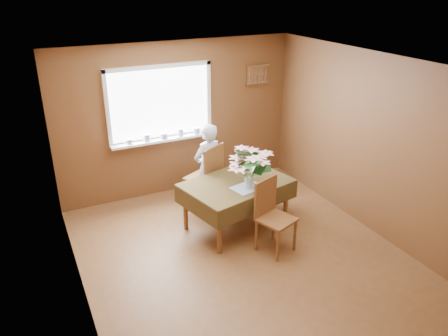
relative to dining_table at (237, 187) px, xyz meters
name	(u,v)px	position (x,y,z in m)	size (l,w,h in m)	color
floor	(242,255)	(-0.28, -0.71, -0.63)	(4.50, 4.50, 0.00)	brown
ceiling	(246,65)	(-0.28, -0.71, 1.87)	(4.50, 4.50, 0.00)	white
wall_back	(178,119)	(-0.28, 1.54, 0.62)	(4.00, 4.00, 0.00)	brown
wall_front	(380,274)	(-0.28, -2.96, 0.62)	(4.00, 4.00, 0.00)	brown
wall_left	(72,204)	(-2.28, -0.71, 0.62)	(4.50, 4.50, 0.00)	brown
wall_right	(370,144)	(1.72, -0.71, 0.62)	(4.50, 4.50, 0.00)	brown
window_assembly	(162,116)	(-0.57, 1.48, 0.73)	(1.72, 0.20, 1.22)	white
spoon_rack	(257,75)	(1.17, 1.50, 1.22)	(0.44, 0.05, 0.33)	brown
dining_table	(237,187)	(0.00, 0.00, 0.00)	(1.65, 1.30, 0.72)	brown
chair_far	(208,175)	(-0.16, 0.66, -0.05)	(0.62, 0.62, 1.07)	brown
chair_near	(271,213)	(0.15, -0.71, -0.09)	(0.54, 0.54, 0.99)	brown
seated_woman	(208,168)	(-0.15, 0.66, 0.07)	(0.51, 0.34, 1.40)	white
flower_bouquet	(249,164)	(0.08, -0.22, 0.43)	(0.62, 0.62, 0.53)	white
side_plate	(255,170)	(0.43, 0.23, 0.09)	(0.26, 0.26, 0.01)	white
table_knife	(255,184)	(0.19, -0.18, 0.09)	(0.02, 0.20, 0.00)	silver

